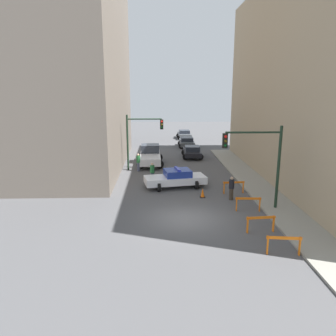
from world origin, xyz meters
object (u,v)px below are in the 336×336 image
object	(u,v)px
pedestrian_crossing	(152,172)
barrier_front	(284,242)
traffic_light_far	(139,134)
traffic_cone	(203,193)
parked_car_near	(192,151)
barrier_mid	(261,221)
pedestrian_sidewalk	(231,188)
barrier_corner	(234,185)
parked_car_mid	(187,142)
police_car	(176,178)
traffic_light_near	(261,155)
barrier_back	(248,202)
parked_car_far	(184,134)
white_truck	(150,155)
pedestrian_corner	(138,162)

from	to	relation	value
pedestrian_crossing	barrier_front	world-z (taller)	pedestrian_crossing
traffic_light_far	traffic_cone	size ratio (longest dim) A/B	7.93
parked_car_near	pedestrian_crossing	world-z (taller)	pedestrian_crossing
barrier_mid	pedestrian_sidewalk	bearing A→B (deg)	94.26
barrier_corner	traffic_light_far	bearing A→B (deg)	133.99
barrier_corner	parked_car_mid	bearing A→B (deg)	94.85
barrier_corner	pedestrian_crossing	bearing A→B (deg)	152.90
barrier_front	pedestrian_crossing	bearing A→B (deg)	116.78
pedestrian_crossing	barrier_front	size ratio (longest dim) A/B	1.04
traffic_light_far	police_car	distance (m)	7.13
traffic_light_near	barrier_corner	bearing A→B (deg)	102.70
traffic_light_far	barrier_mid	distance (m)	16.26
traffic_light_far	pedestrian_sidewalk	world-z (taller)	traffic_light_far
barrier_front	traffic_light_far	bearing A→B (deg)	114.03
police_car	barrier_back	bearing A→B (deg)	-152.30
police_car	parked_car_far	distance (m)	26.44
traffic_light_near	pedestrian_sidewalk	xyz separation A→B (m)	(-1.26, 1.90, -2.67)
parked_car_near	barrier_back	world-z (taller)	parked_car_near
traffic_light_far	white_truck	distance (m)	3.56
police_car	barrier_back	world-z (taller)	police_car
traffic_light_near	parked_car_mid	size ratio (longest dim) A/B	1.20
barrier_front	traffic_cone	bearing A→B (deg)	107.24
traffic_light_far	pedestrian_crossing	size ratio (longest dim) A/B	3.13
traffic_light_near	pedestrian_corner	world-z (taller)	traffic_light_near
pedestrian_crossing	traffic_cone	bearing A→B (deg)	-175.94
parked_car_mid	barrier_back	distance (m)	23.84
parked_car_far	traffic_light_near	bearing A→B (deg)	-87.37
pedestrian_crossing	barrier_front	distance (m)	13.80
traffic_light_far	pedestrian_sidewalk	xyz separation A→B (m)	(6.78, -8.98, -2.54)
barrier_front	barrier_mid	distance (m)	2.47
parked_car_mid	barrier_front	bearing A→B (deg)	-85.36
traffic_light_near	white_truck	distance (m)	15.25
parked_car_near	pedestrian_corner	xyz separation A→B (m)	(-5.68, -6.21, 0.19)
parked_car_near	traffic_light_far	bearing A→B (deg)	-133.39
traffic_light_far	pedestrian_crossing	distance (m)	5.28
pedestrian_sidewalk	barrier_corner	bearing A→B (deg)	91.06
parked_car_far	pedestrian_crossing	bearing A→B (deg)	-101.79
parked_car_near	barrier_mid	world-z (taller)	parked_car_near
barrier_front	barrier_mid	world-z (taller)	same
pedestrian_crossing	barrier_back	world-z (taller)	pedestrian_crossing
barrier_front	barrier_back	distance (m)	5.58
traffic_light_near	barrier_front	xyz separation A→B (m)	(-0.55, -5.89, -2.91)
pedestrian_corner	pedestrian_sidewalk	distance (m)	10.90
traffic_light_near	barrier_corner	distance (m)	4.50
barrier_mid	traffic_cone	distance (m)	6.37
barrier_corner	police_car	bearing A→B (deg)	157.81
traffic_light_far	barrier_front	world-z (taller)	traffic_light_far
pedestrian_corner	traffic_light_far	bearing A→B (deg)	-28.53
police_car	pedestrian_corner	bearing A→B (deg)	20.48
pedestrian_corner	pedestrian_sidewalk	bearing A→B (deg)	-158.67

